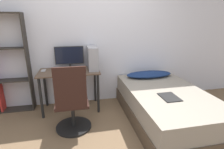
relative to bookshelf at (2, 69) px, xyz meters
The scene contains 12 objects.
wall_back 1.61m from the bookshelf, ahead, with size 8.00×0.05×2.50m.
desk 1.14m from the bookshelf, ahead, with size 1.04×0.56×0.73m.
bookshelf is the anchor object (origin of this frame).
office_chair 1.49m from the bookshelf, 36.74° to the right, with size 0.53×0.53×1.02m.
bed 2.81m from the bookshelf, 18.17° to the right, with size 1.19×1.94×0.51m.
pillow 2.64m from the bookshelf, ahead, with size 0.90×0.36×0.11m.
magazine 2.77m from the bookshelf, 23.45° to the right, with size 0.24×0.32×0.01m.
monitor 1.14m from the bookshelf, ahead, with size 0.51×0.17×0.40m.
keyboard 1.15m from the bookshelf, 14.26° to the right, with size 0.41×0.13×0.02m.
pc_tower 1.54m from the bookshelf, ahead, with size 0.17×0.43×0.40m.
mouse 1.40m from the bookshelf, 11.68° to the right, with size 0.06×0.09×0.02m.
phone 0.68m from the bookshelf, ahead, with size 0.07×0.14×0.01m.
Camera 1 is at (-0.29, -1.80, 1.58)m, focal length 28.00 mm.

